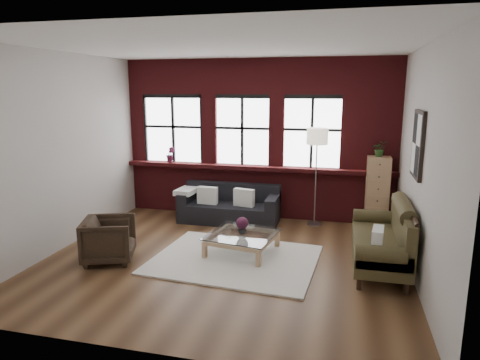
% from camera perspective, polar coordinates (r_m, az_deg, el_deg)
% --- Properties ---
extents(floor, '(5.50, 5.50, 0.00)m').
position_cam_1_polar(floor, '(6.78, -2.06, -10.55)').
color(floor, '#492E1A').
rests_on(floor, ground).
extents(ceiling, '(5.50, 5.50, 0.00)m').
position_cam_1_polar(ceiling, '(6.29, -2.29, 17.47)').
color(ceiling, white).
rests_on(ceiling, ground).
extents(wall_back, '(5.50, 0.00, 5.50)m').
position_cam_1_polar(wall_back, '(8.75, 2.33, 5.44)').
color(wall_back, '#BDB7B0').
rests_on(wall_back, ground).
extents(wall_front, '(5.50, 0.00, 5.50)m').
position_cam_1_polar(wall_front, '(4.05, -11.91, -2.59)').
color(wall_front, '#BDB7B0').
rests_on(wall_front, ground).
extents(wall_left, '(0.00, 5.00, 5.00)m').
position_cam_1_polar(wall_left, '(7.57, -22.67, 3.48)').
color(wall_left, '#BDB7B0').
rests_on(wall_left, ground).
extents(wall_right, '(0.00, 5.00, 5.00)m').
position_cam_1_polar(wall_right, '(6.19, 23.14, 1.73)').
color(wall_right, '#BDB7B0').
rests_on(wall_right, ground).
extents(brick_backwall, '(5.50, 0.12, 3.20)m').
position_cam_1_polar(brick_backwall, '(8.69, 2.25, 5.40)').
color(brick_backwall, maroon).
rests_on(brick_backwall, floor).
extents(sill_ledge, '(5.50, 0.30, 0.08)m').
position_cam_1_polar(sill_ledge, '(8.69, 2.10, 1.66)').
color(sill_ledge, maroon).
rests_on(sill_ledge, brick_backwall).
extents(window_left, '(1.38, 0.10, 1.50)m').
position_cam_1_polar(window_left, '(9.21, -8.83, 6.58)').
color(window_left, black).
rests_on(window_left, brick_backwall).
extents(window_mid, '(1.38, 0.10, 1.50)m').
position_cam_1_polar(window_mid, '(8.75, 0.34, 6.44)').
color(window_mid, black).
rests_on(window_mid, brick_backwall).
extents(window_right, '(1.38, 0.10, 1.50)m').
position_cam_1_polar(window_right, '(8.54, 9.57, 6.13)').
color(window_right, black).
rests_on(window_right, brick_backwall).
extents(wall_poster, '(0.05, 0.74, 0.94)m').
position_cam_1_polar(wall_poster, '(6.44, 22.64, 4.40)').
color(wall_poster, black).
rests_on(wall_poster, wall_right).
extents(shag_rug, '(2.61, 2.12, 0.03)m').
position_cam_1_polar(shag_rug, '(6.75, -0.70, -10.53)').
color(shag_rug, silver).
rests_on(shag_rug, floor).
extents(dark_sofa, '(1.95, 0.79, 0.71)m').
position_cam_1_polar(dark_sofa, '(8.51, -1.45, -3.29)').
color(dark_sofa, black).
rests_on(dark_sofa, floor).
extents(pillow_a, '(0.41, 0.16, 0.34)m').
position_cam_1_polar(pillow_a, '(8.49, -4.36, -2.05)').
color(pillow_a, white).
rests_on(pillow_a, dark_sofa).
extents(pillow_b, '(0.42, 0.21, 0.34)m').
position_cam_1_polar(pillow_b, '(8.29, 0.54, -2.36)').
color(pillow_b, white).
rests_on(pillow_b, dark_sofa).
extents(vintage_settee, '(0.85, 1.92, 1.02)m').
position_cam_1_polar(vintage_settee, '(6.66, 18.15, -6.88)').
color(vintage_settee, '#3D361C').
rests_on(vintage_settee, floor).
extents(pillow_settee, '(0.19, 0.39, 0.34)m').
position_cam_1_polar(pillow_settee, '(6.07, 17.85, -7.67)').
color(pillow_settee, white).
rests_on(pillow_settee, vintage_settee).
extents(armchair, '(0.95, 0.94, 0.68)m').
position_cam_1_polar(armchair, '(6.92, -17.07, -7.60)').
color(armchair, black).
rests_on(armchair, floor).
extents(coffee_table, '(1.17, 1.17, 0.34)m').
position_cam_1_polar(coffee_table, '(6.97, 0.29, -8.48)').
color(coffee_table, tan).
rests_on(coffee_table, shag_rug).
extents(vase, '(0.17, 0.17, 0.14)m').
position_cam_1_polar(vase, '(6.89, 0.29, -6.62)').
color(vase, '#B2B2B2').
rests_on(vase, coffee_table).
extents(flowers, '(0.20, 0.20, 0.20)m').
position_cam_1_polar(flowers, '(6.85, 0.29, -5.77)').
color(flowers, '#511C37').
rests_on(flowers, vase).
extents(drawer_chest, '(0.42, 0.42, 1.37)m').
position_cam_1_polar(drawer_chest, '(8.51, 17.80, -1.57)').
color(drawer_chest, tan).
rests_on(drawer_chest, floor).
extents(potted_plant_top, '(0.28, 0.24, 0.29)m').
position_cam_1_polar(potted_plant_top, '(8.36, 18.16, 3.99)').
color(potted_plant_top, '#2D5923').
rests_on(potted_plant_top, drawer_chest).
extents(floor_lamp, '(0.40, 0.40, 2.03)m').
position_cam_1_polar(floor_lamp, '(8.30, 10.09, 0.84)').
color(floor_lamp, '#A5A5A8').
rests_on(floor_lamp, floor).
extents(sill_plant, '(0.23, 0.21, 0.34)m').
position_cam_1_polar(sill_plant, '(9.17, -9.24, 3.40)').
color(sill_plant, '#511C37').
rests_on(sill_plant, sill_ledge).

